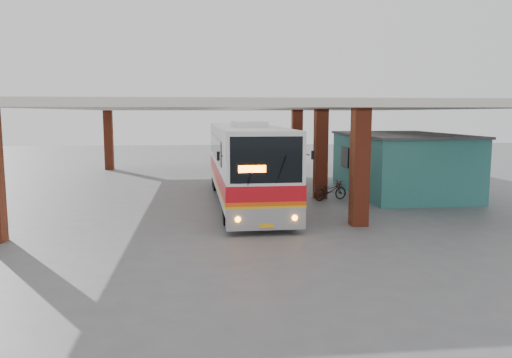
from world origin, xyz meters
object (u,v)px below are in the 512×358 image
Objects in this scene: pedestrian at (356,201)px; red_chair at (343,181)px; motorcycle at (330,191)px; coach_bus at (246,163)px.

pedestrian is 1.97× the size of red_chair.
pedestrian is (-0.24, -4.73, 0.34)m from motorcycle.
coach_bus is at bearing 76.34° from motorcycle.
motorcycle is at bearing -127.79° from red_chair.
pedestrian is at bearing 159.30° from motorcycle.
pedestrian is 8.85m from red_chair.
coach_bus is 5.98m from pedestrian.
red_chair is at bearing 34.66° from coach_bus.
motorcycle is (4.10, 0.29, -1.42)m from coach_bus.
pedestrian is (3.86, -4.44, -1.08)m from coach_bus.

